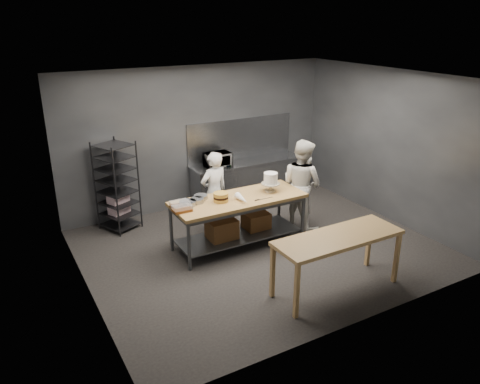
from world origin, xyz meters
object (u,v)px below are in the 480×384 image
object	(u,v)px
chef_behind	(214,192)
chef_right	(302,184)
frosted_cake_stand	(271,180)
layer_cake	(221,197)
work_table	(238,216)
speed_rack	(117,187)
microwave	(218,160)
near_counter	(338,241)

from	to	relation	value
chef_behind	chef_right	size ratio (longest dim) A/B	0.90
chef_behind	chef_right	bearing A→B (deg)	148.83
frosted_cake_stand	layer_cake	distance (m)	1.02
work_table	chef_right	distance (m)	1.51
speed_rack	microwave	xyz separation A→B (m)	(2.20, 0.08, 0.19)
near_counter	microwave	distance (m)	3.88
chef_behind	microwave	distance (m)	1.29
chef_right	layer_cake	world-z (taller)	chef_right
microwave	frosted_cake_stand	size ratio (longest dim) A/B	1.53
microwave	chef_behind	bearing A→B (deg)	-120.07
work_table	near_counter	bearing A→B (deg)	-74.20
speed_rack	chef_behind	bearing A→B (deg)	-32.97
microwave	near_counter	bearing A→B (deg)	-89.55
speed_rack	microwave	world-z (taller)	speed_rack
chef_behind	frosted_cake_stand	distance (m)	1.14
chef_right	frosted_cake_stand	size ratio (longest dim) A/B	4.97
speed_rack	chef_right	distance (m)	3.55
chef_behind	microwave	world-z (taller)	chef_behind
microwave	chef_right	bearing A→B (deg)	-61.96
near_counter	chef_behind	bearing A→B (deg)	103.48
chef_right	frosted_cake_stand	bearing A→B (deg)	84.95
chef_right	microwave	distance (m)	1.99
work_table	microwave	bearing A→B (deg)	73.73
frosted_cake_stand	layer_cake	xyz separation A→B (m)	(-1.01, 0.00, -0.14)
work_table	chef_right	world-z (taller)	chef_right
speed_rack	frosted_cake_stand	size ratio (longest dim) A/B	4.94
near_counter	microwave	size ratio (longest dim) A/B	3.69
chef_behind	frosted_cake_stand	size ratio (longest dim) A/B	4.47
work_table	layer_cake	size ratio (longest dim) A/B	9.22
chef_behind	chef_right	world-z (taller)	chef_right
chef_right	microwave	world-z (taller)	chef_right
near_counter	chef_right	xyz separation A→B (m)	(0.90, 2.12, 0.07)
near_counter	chef_right	bearing A→B (deg)	66.97
near_counter	chef_behind	xyz separation A→B (m)	(-0.66, 2.77, -0.02)
frosted_cake_stand	chef_behind	bearing A→B (deg)	134.99
microwave	layer_cake	bearing A→B (deg)	-115.33
near_counter	microwave	xyz separation A→B (m)	(-0.03, 3.87, 0.24)
speed_rack	frosted_cake_stand	xyz separation A→B (m)	(2.33, -1.78, 0.29)
speed_rack	work_table	bearing A→B (deg)	-46.86
frosted_cake_stand	chef_right	bearing A→B (deg)	8.20
microwave	layer_cake	distance (m)	2.06
frosted_cake_stand	layer_cake	world-z (taller)	frosted_cake_stand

